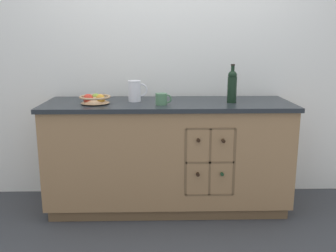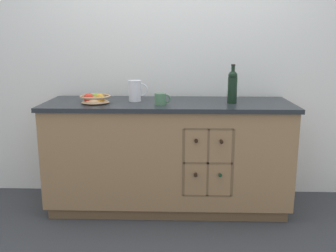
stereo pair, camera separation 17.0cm
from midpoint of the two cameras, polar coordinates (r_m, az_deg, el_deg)
ground_plane at (r=3.37m, az=-1.48°, el=-12.04°), size 14.00×14.00×0.00m
back_wall at (r=3.43m, az=-1.60°, el=10.48°), size 4.40×0.06×2.55m
kitchen_island at (r=3.20m, az=-1.47°, el=-4.42°), size 2.03×0.68×0.92m
fruit_bowl at (r=3.06m, az=-12.63°, el=4.07°), size 0.25×0.25×0.08m
white_pitcher at (r=3.13m, az=-6.62°, el=5.39°), size 0.16×0.11×0.17m
ceramic_mug at (r=2.96m, az=-2.62°, el=4.11°), size 0.13×0.09×0.09m
standing_wine_bottle at (r=3.08m, az=8.19°, el=6.12°), size 0.08×0.08×0.31m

